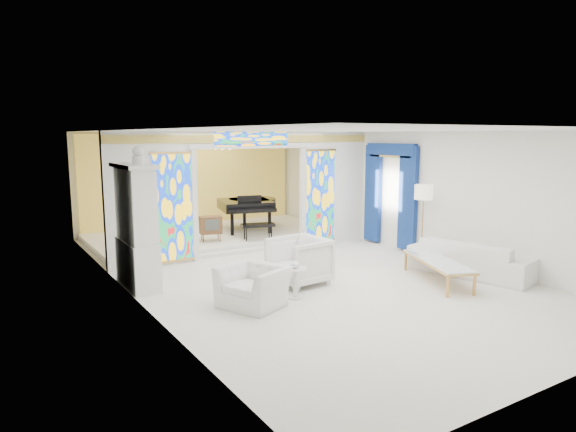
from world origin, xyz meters
TOP-DOWN VIEW (x-y plane):
  - floor at (0.00, 0.00)m, footprint 12.00×12.00m
  - ceiling at (0.00, 0.00)m, footprint 7.00×12.00m
  - wall_back at (0.00, 6.00)m, footprint 7.00×0.02m
  - wall_front at (0.00, -6.00)m, footprint 7.00×0.02m
  - wall_left at (-3.50, 0.00)m, footprint 0.02×12.00m
  - wall_right at (3.50, 0.00)m, footprint 0.02×12.00m
  - partition_wall at (0.00, 2.00)m, footprint 7.00×0.22m
  - stained_glass_left at (-2.03, 1.89)m, footprint 0.90×0.04m
  - stained_glass_right at (2.03, 1.89)m, footprint 0.90×0.04m
  - stained_glass_transom at (0.00, 1.89)m, footprint 2.00×0.04m
  - alcove_platform at (0.00, 4.10)m, footprint 6.80×3.80m
  - gold_curtain_back at (0.00, 5.88)m, footprint 6.70×0.10m
  - chandelier at (0.20, 4.00)m, footprint 0.48×0.48m
  - blue_drapes at (3.40, 0.70)m, footprint 0.14×1.85m
  - china_cabinet at (-3.22, 0.60)m, footprint 0.56×1.46m
  - armchair_left at (-1.88, -1.61)m, footprint 1.28×1.35m
  - armchair_right at (-0.49, -0.92)m, footprint 1.11×1.09m
  - sofa at (2.95, -2.29)m, footprint 1.54×2.68m
  - side_table at (-1.03, -1.62)m, footprint 0.55×0.55m
  - vase at (-1.03, -1.62)m, footprint 0.21×0.21m
  - coffee_table at (1.93, -2.28)m, footprint 1.35×2.13m
  - floor_lamp at (3.16, -0.68)m, footprint 0.55×0.55m
  - grand_piano at (1.01, 4.02)m, footprint 2.10×2.79m
  - tv_console at (-0.62, 3.07)m, footprint 0.63×0.50m

SIDE VIEW (x-z plane):
  - floor at x=0.00m, z-range 0.00..0.00m
  - alcove_platform at x=0.00m, z-range 0.00..0.18m
  - armchair_left at x=-1.88m, z-range 0.00..0.69m
  - side_table at x=-1.03m, z-range 0.09..0.64m
  - sofa at x=2.95m, z-range 0.00..0.74m
  - coffee_table at x=1.93m, z-range 0.19..0.65m
  - armchair_right at x=-0.49m, z-range 0.00..0.93m
  - tv_console at x=-0.62m, z-range 0.28..0.92m
  - vase at x=-1.03m, z-range 0.55..0.72m
  - grand_piano at x=1.01m, z-range 0.37..1.44m
  - china_cabinet at x=-3.22m, z-range -0.19..2.53m
  - stained_glass_left at x=-2.03m, z-range 0.10..2.50m
  - stained_glass_right at x=2.03m, z-range 0.10..2.50m
  - wall_back at x=0.00m, z-range 0.00..3.00m
  - wall_front at x=0.00m, z-range 0.00..3.00m
  - wall_left at x=-3.50m, z-range 0.00..3.00m
  - wall_right at x=3.50m, z-range 0.00..3.00m
  - gold_curtain_back at x=0.00m, z-range 0.05..2.95m
  - floor_lamp at x=3.16m, z-range 0.62..2.39m
  - blue_drapes at x=3.40m, z-range 0.25..2.90m
  - partition_wall at x=0.00m, z-range 0.15..3.15m
  - chandelier at x=0.20m, z-range 2.40..2.70m
  - stained_glass_transom at x=0.00m, z-range 2.65..2.99m
  - ceiling at x=0.00m, z-range 2.99..3.01m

